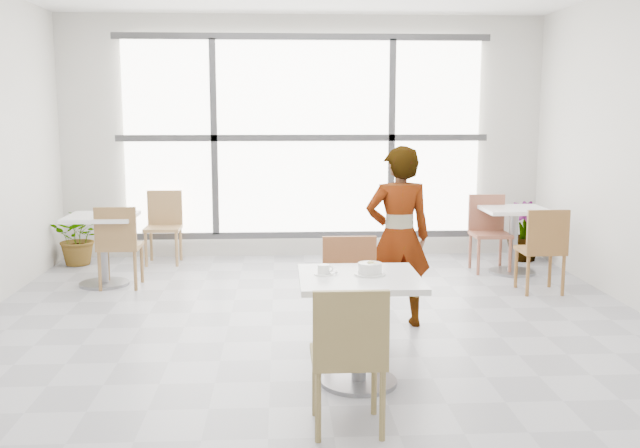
{
  "coord_description": "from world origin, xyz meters",
  "views": [
    {
      "loc": [
        -0.3,
        -5.61,
        1.84
      ],
      "look_at": [
        0.0,
        -0.3,
        1.0
      ],
      "focal_mm": 40.7,
      "sensor_mm": 36.0,
      "label": 1
    }
  ],
  "objects": [
    {
      "name": "plant_right",
      "position": [
        2.7,
        3.03,
        0.36
      ],
      "size": [
        0.51,
        0.51,
        0.72
      ],
      "primitive_type": "imported",
      "rotation": [
        0.0,
        0.0,
        -0.29
      ],
      "color": "#59823C",
      "rests_on": "ground"
    },
    {
      "name": "bg_table_left",
      "position": [
        -2.17,
        2.01,
        0.49
      ],
      "size": [
        0.7,
        0.7,
        0.75
      ],
      "color": "white",
      "rests_on": "ground"
    },
    {
      "name": "chair_far",
      "position": [
        0.24,
        -0.21,
        0.5
      ],
      "size": [
        0.42,
        0.42,
        0.87
      ],
      "color": "brown",
      "rests_on": "ground"
    },
    {
      "name": "wall_back",
      "position": [
        0.0,
        3.5,
        1.5
      ],
      "size": [
        6.0,
        0.0,
        6.0
      ],
      "primitive_type": "plane",
      "rotation": [
        1.57,
        0.0,
        0.0
      ],
      "color": "silver",
      "rests_on": "ground"
    },
    {
      "name": "person",
      "position": [
        0.7,
        0.39,
        0.77
      ],
      "size": [
        0.59,
        0.42,
        1.55
      ],
      "primitive_type": "imported",
      "rotation": [
        0.0,
        0.0,
        3.23
      ],
      "color": "black",
      "rests_on": "ground"
    },
    {
      "name": "chair_near",
      "position": [
        0.09,
        -1.71,
        0.5
      ],
      "size": [
        0.42,
        0.42,
        0.87
      ],
      "rotation": [
        0.0,
        0.0,
        3.14
      ],
      "color": "olive",
      "rests_on": "ground"
    },
    {
      "name": "bg_chair_right_near",
      "position": [
        2.34,
        1.4,
        0.5
      ],
      "size": [
        0.42,
        0.42,
        0.87
      ],
      "rotation": [
        0.0,
        0.0,
        3.14
      ],
      "color": "brown",
      "rests_on": "ground"
    },
    {
      "name": "floor",
      "position": [
        0.0,
        0.0,
        0.0
      ],
      "size": [
        7.0,
        7.0,
        0.0
      ],
      "primitive_type": "plane",
      "color": "#9E9EA5",
      "rests_on": "ground"
    },
    {
      "name": "bg_table_right",
      "position": [
        2.34,
        2.33,
        0.49
      ],
      "size": [
        0.7,
        0.7,
        0.75
      ],
      "color": "white",
      "rests_on": "ground"
    },
    {
      "name": "window",
      "position": [
        0.0,
        3.44,
        1.5
      ],
      "size": [
        4.6,
        0.07,
        2.52
      ],
      "color": "white",
      "rests_on": "ground"
    },
    {
      "name": "plant_left",
      "position": [
        -2.7,
        3.07,
        0.34
      ],
      "size": [
        0.63,
        0.55,
        0.67
      ],
      "primitive_type": "imported",
      "rotation": [
        0.0,
        0.0,
        0.05
      ],
      "color": "#4E7643",
      "rests_on": "ground"
    },
    {
      "name": "wall_front",
      "position": [
        0.0,
        -3.5,
        1.5
      ],
      "size": [
        6.0,
        0.0,
        6.0
      ],
      "primitive_type": "plane",
      "rotation": [
        -1.57,
        0.0,
        0.0
      ],
      "color": "silver",
      "rests_on": "ground"
    },
    {
      "name": "bg_chair_left_near",
      "position": [
        -1.97,
        1.84,
        0.5
      ],
      "size": [
        0.42,
        0.42,
        0.87
      ],
      "rotation": [
        0.0,
        0.0,
        3.14
      ],
      "color": "olive",
      "rests_on": "ground"
    },
    {
      "name": "bg_chair_left_far",
      "position": [
        -1.71,
        3.17,
        0.5
      ],
      "size": [
        0.42,
        0.42,
        0.87
      ],
      "color": "#A37B4D",
      "rests_on": "ground"
    },
    {
      "name": "bg_chair_right_far",
      "position": [
        2.11,
        2.52,
        0.5
      ],
      "size": [
        0.42,
        0.42,
        0.87
      ],
      "color": "#995942",
      "rests_on": "ground"
    },
    {
      "name": "main_table",
      "position": [
        0.23,
        -0.94,
        0.52
      ],
      "size": [
        0.8,
        0.8,
        0.75
      ],
      "color": "white",
      "rests_on": "ground"
    },
    {
      "name": "coffee_cup",
      "position": [
        -0.01,
        -0.89,
        0.78
      ],
      "size": [
        0.16,
        0.13,
        0.07
      ],
      "color": "white",
      "rests_on": "main_table"
    },
    {
      "name": "oatmeal_bowl",
      "position": [
        0.3,
        -0.92,
        0.79
      ],
      "size": [
        0.21,
        0.21,
        0.09
      ],
      "color": "silver",
      "rests_on": "main_table"
    }
  ]
}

